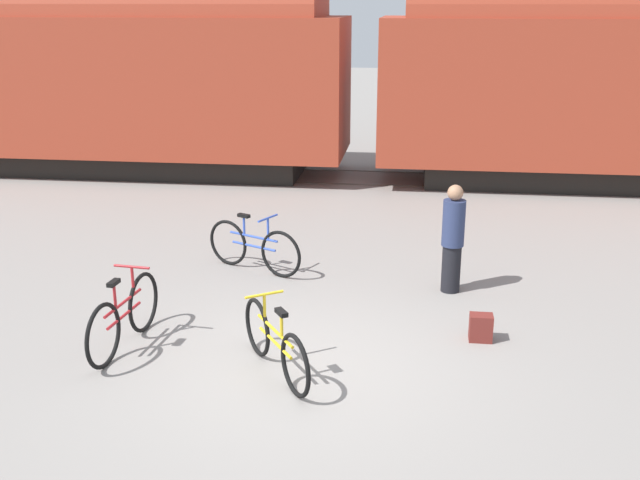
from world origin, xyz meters
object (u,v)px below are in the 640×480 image
(bicycle_maroon, at_px, (124,317))
(freight_train, at_px, (363,64))
(backpack, at_px, (481,328))
(bicycle_yellow, at_px, (275,343))
(bicycle_blue, at_px, (254,247))
(person_in_navy, at_px, (453,239))

(bicycle_maroon, bearing_deg, freight_train, 77.21)
(bicycle_maroon, height_order, backpack, bicycle_maroon)
(bicycle_yellow, xyz_separation_m, bicycle_blue, (-0.94, 3.26, 0.02))
(bicycle_maroon, bearing_deg, bicycle_blue, 71.14)
(person_in_navy, bearing_deg, bicycle_maroon, -102.81)
(freight_train, xyz_separation_m, bicycle_blue, (-1.17, -6.59, -2.25))
(bicycle_blue, distance_m, backpack, 3.90)
(bicycle_maroon, xyz_separation_m, person_in_navy, (3.94, 2.36, 0.39))
(bicycle_maroon, bearing_deg, bicycle_yellow, -12.64)
(bicycle_yellow, bearing_deg, bicycle_maroon, 167.36)
(bicycle_blue, distance_m, person_in_navy, 3.04)
(freight_train, relative_size, bicycle_maroon, 15.50)
(freight_train, distance_m, bicycle_yellow, 10.11)
(freight_train, height_order, bicycle_blue, freight_train)
(freight_train, relative_size, backpack, 80.67)
(bicycle_blue, bearing_deg, bicycle_maroon, -108.86)
(person_in_navy, distance_m, backpack, 1.77)
(bicycle_yellow, bearing_deg, person_in_navy, 53.88)
(bicycle_blue, height_order, person_in_navy, person_in_navy)
(person_in_navy, height_order, backpack, person_in_navy)
(bicycle_maroon, distance_m, backpack, 4.32)
(bicycle_yellow, bearing_deg, bicycle_blue, 106.07)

